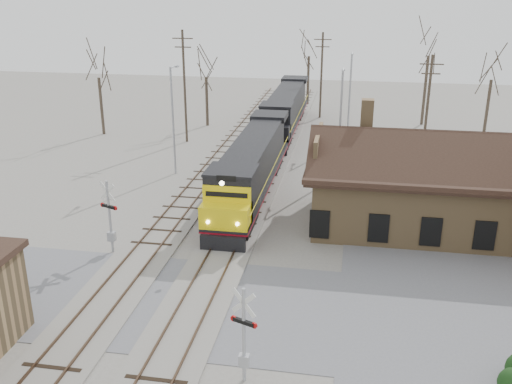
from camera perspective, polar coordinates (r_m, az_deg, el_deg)
ground at (r=29.00m, az=-5.97°, el=-11.04°), size 140.00×140.00×0.00m
road at (r=29.00m, az=-5.97°, el=-11.02°), size 60.00×9.00×0.03m
track_main at (r=42.15m, az=-0.52°, el=-0.50°), size 3.40×90.00×0.24m
track_siding at (r=43.14m, az=-6.41°, el=-0.13°), size 3.40×90.00×0.24m
depot at (r=38.23m, az=16.59°, el=0.13°), size 15.20×9.31×7.90m
locomotive_lead at (r=41.48m, az=-0.51°, el=2.42°), size 2.95×19.74×4.38m
locomotive_trailing at (r=60.63m, az=2.94°, el=8.15°), size 2.95×19.74×4.15m
crossbuck_near at (r=22.94m, az=-1.21°, el=-14.46°), size 1.14×0.50×4.19m
crossbuck_far at (r=34.15m, az=-14.39°, el=-2.70°), size 1.21×0.53×4.44m
streetlight_a at (r=46.85m, az=-8.28°, el=7.63°), size 0.25×2.04×8.77m
streetlight_b at (r=46.16m, az=8.45°, el=7.33°), size 0.25×2.04×8.62m
streetlight_c at (r=56.94m, az=9.36°, el=9.71°), size 0.25×2.04×8.60m
utility_pole_a at (r=56.45m, az=-7.16°, el=10.57°), size 2.00×0.24×10.82m
utility_pole_b at (r=67.10m, az=6.56°, el=11.65°), size 2.00×0.24×9.73m
utility_pole_c at (r=52.33m, az=16.77°, el=8.22°), size 2.00×0.24×9.25m
tree_a at (r=60.98m, az=-15.54°, el=11.85°), size 3.91×3.91×9.59m
tree_b at (r=62.91m, az=-5.03°, el=12.14°), size 3.55×3.55×8.70m
tree_c at (r=73.98m, az=5.33°, el=14.15°), size 4.14×4.14×10.14m
tree_d at (r=65.52m, az=16.97°, el=13.97°), size 5.03×5.03×12.31m
tree_e at (r=62.08m, az=22.59°, el=11.20°), size 3.92×3.92×9.60m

